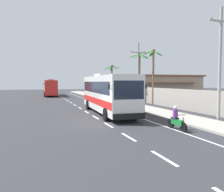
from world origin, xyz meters
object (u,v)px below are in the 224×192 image
palm_third (112,74)px  roadside_building (159,88)px  utility_pole_nearest (220,62)px  palm_nearest (153,66)px  utility_pole_mid (138,72)px  coach_bus_far_lane (50,87)px  palm_second (139,68)px  motorcycle_beside_bus (177,120)px  pedestrian_near_kerb (107,94)px  coach_bus_foreground (107,93)px

palm_third → roadside_building: palm_third is taller
utility_pole_nearest → palm_nearest: utility_pole_nearest is taller
utility_pole_mid → palm_third: utility_pole_mid is taller
coach_bus_far_lane → palm_third: bearing=-20.7°
utility_pole_mid → palm_second: 4.08m
motorcycle_beside_bus → utility_pole_nearest: 6.66m
utility_pole_mid → palm_second: (1.83, 3.56, 0.83)m
utility_pole_nearest → utility_pole_mid: 14.97m
utility_pole_nearest → palm_nearest: size_ratio=1.16×
utility_pole_mid → roadside_building: size_ratio=0.64×
pedestrian_near_kerb → palm_second: palm_second is taller
pedestrian_near_kerb → utility_pole_nearest: utility_pole_nearest is taller
utility_pole_nearest → palm_nearest: 14.09m
utility_pole_mid → coach_bus_far_lane: bearing=114.8°
utility_pole_nearest → utility_pole_mid: size_ratio=1.04×
pedestrian_near_kerb → palm_third: 10.36m
roadside_building → pedestrian_near_kerb: bearing=153.8°
motorcycle_beside_bus → palm_second: (6.84, 20.29, 4.66)m
coach_bus_foreground → utility_pole_mid: (6.97, 7.89, 2.43)m
coach_bus_far_lane → pedestrian_near_kerb: bearing=-56.9°
palm_nearest → palm_third: size_ratio=1.12×
coach_bus_far_lane → pedestrian_near_kerb: coach_bus_far_lane is taller
coach_bus_far_lane → palm_nearest: size_ratio=1.58×
palm_nearest → utility_pole_mid: bearing=150.5°
roadside_building → palm_second: bearing=-159.7°
coach_bus_far_lane → palm_third: palm_third is taller
utility_pole_mid → palm_nearest: size_ratio=1.12×
motorcycle_beside_bus → pedestrian_near_kerb: 26.17m
coach_bus_far_lane → motorcycle_beside_bus: bearing=-82.0°
utility_pole_nearest → roadside_building: utility_pole_nearest is taller
coach_bus_foreground → motorcycle_beside_bus: bearing=-77.5°
coach_bus_foreground → utility_pole_nearest: size_ratio=1.41×
utility_pole_mid → palm_nearest: utility_pole_mid is taller
palm_nearest → palm_second: (0.04, 4.57, 0.03)m
pedestrian_near_kerb → roadside_building: bearing=146.4°
coach_bus_foreground → palm_third: palm_third is taller
pedestrian_near_kerb → palm_third: palm_third is taller
palm_third → palm_second: bearing=-91.2°
motorcycle_beside_bus → utility_pole_mid: utility_pole_mid is taller
roadside_building → utility_pole_nearest: bearing=-107.5°
motorcycle_beside_bus → palm_nearest: size_ratio=0.26×
palm_nearest → roadside_building: bearing=53.7°
coach_bus_far_lane → palm_second: (12.42, -19.34, 3.38)m
utility_pole_nearest → roadside_building: (6.37, 20.22, -2.51)m
coach_bus_foreground → coach_bus_far_lane: size_ratio=1.04×
utility_pole_nearest → palm_second: utility_pole_nearest is taller
palm_nearest → coach_bus_foreground: bearing=-141.9°
motorcycle_beside_bus → palm_third: bearing=78.4°
utility_pole_nearest → utility_pole_mid: (-0.01, 14.97, -0.16)m
roadside_building → palm_nearest: bearing=-126.3°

